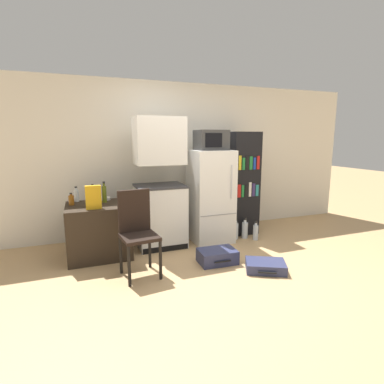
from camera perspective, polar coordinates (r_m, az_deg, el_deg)
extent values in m
plane|color=tan|center=(3.65, 7.00, -15.89)|extent=(24.00, 24.00, 0.00)
cube|color=silver|center=(5.21, -0.93, 6.39)|extent=(6.40, 0.10, 2.50)
cube|color=#2D2319|center=(4.32, -17.33, -6.96)|extent=(0.81, 0.73, 0.72)
cube|color=silver|center=(4.50, -6.03, -4.66)|extent=(0.69, 0.56, 0.90)
cube|color=#333338|center=(4.41, -6.14, 1.17)|extent=(0.71, 0.57, 0.03)
cube|color=silver|center=(4.35, -6.31, 9.66)|extent=(0.69, 0.48, 0.67)
cube|color=black|center=(4.37, -4.98, -10.75)|extent=(0.67, 0.01, 0.08)
cube|color=silver|center=(4.67, 3.51, -0.76)|extent=(0.61, 0.62, 1.42)
cube|color=gray|center=(4.45, 5.12, -4.36)|extent=(0.58, 0.01, 0.01)
cylinder|color=silver|center=(4.43, 7.58, 1.91)|extent=(0.02, 0.02, 0.50)
cube|color=#333333|center=(4.59, 3.64, 9.84)|extent=(0.45, 0.38, 0.30)
cube|color=black|center=(4.39, 4.18, 9.81)|extent=(0.26, 0.01, 0.20)
cube|color=black|center=(5.07, 9.67, 1.58)|extent=(0.48, 0.34, 1.70)
cube|color=red|center=(4.85, 8.97, 0.18)|extent=(0.06, 0.01, 0.21)
cube|color=#1E7033|center=(4.88, 9.65, 0.16)|extent=(0.04, 0.01, 0.20)
cube|color=black|center=(4.92, 10.32, 0.17)|extent=(0.05, 0.01, 0.19)
cube|color=silver|center=(4.95, 11.00, 0.48)|extent=(0.04, 0.01, 0.24)
cube|color=#332856|center=(4.98, 11.65, 0.40)|extent=(0.05, 0.01, 0.21)
cube|color=teal|center=(5.02, 12.29, 0.29)|extent=(0.05, 0.01, 0.19)
cube|color=gold|center=(4.79, 9.12, 5.51)|extent=(0.05, 0.01, 0.23)
cube|color=#1E7033|center=(4.82, 9.81, 5.31)|extent=(0.05, 0.01, 0.19)
cube|color=black|center=(4.86, 10.50, 5.48)|extent=(0.06, 0.01, 0.22)
cube|color=#1E7033|center=(4.89, 11.17, 5.44)|extent=(0.05, 0.01, 0.21)
cube|color=#193899|center=(4.93, 11.83, 5.33)|extent=(0.04, 0.01, 0.19)
cube|color=red|center=(4.96, 12.50, 5.48)|extent=(0.05, 0.01, 0.21)
cylinder|color=silver|center=(4.51, -21.15, -0.66)|extent=(0.07, 0.07, 0.17)
cylinder|color=silver|center=(4.50, -21.23, 0.57)|extent=(0.03, 0.03, 0.03)
cylinder|color=black|center=(4.49, -21.25, 0.86)|extent=(0.03, 0.03, 0.02)
cylinder|color=black|center=(4.17, -18.35, -0.94)|extent=(0.06, 0.06, 0.22)
cylinder|color=black|center=(4.15, -18.46, 0.86)|extent=(0.03, 0.03, 0.04)
cylinder|color=black|center=(4.15, -18.48, 1.29)|extent=(0.03, 0.03, 0.02)
cylinder|color=#566619|center=(4.32, -16.36, -0.43)|extent=(0.06, 0.06, 0.23)
cylinder|color=#566619|center=(4.30, -16.45, 1.33)|extent=(0.03, 0.03, 0.04)
cylinder|color=black|center=(4.29, -16.47, 1.75)|extent=(0.03, 0.03, 0.02)
cylinder|color=brown|center=(4.31, -22.00, -1.48)|extent=(0.07, 0.07, 0.13)
cylinder|color=brown|center=(4.29, -22.07, -0.49)|extent=(0.03, 0.03, 0.02)
cylinder|color=black|center=(4.29, -22.09, -0.25)|extent=(0.04, 0.04, 0.01)
cylinder|color=silver|center=(4.51, -16.14, -1.20)|extent=(0.14, 0.14, 0.04)
cube|color=gold|center=(3.96, -18.28, -0.97)|extent=(0.19, 0.07, 0.30)
cylinder|color=black|center=(3.42, -11.88, -13.71)|extent=(0.04, 0.04, 0.46)
cylinder|color=black|center=(3.52, -6.03, -12.79)|extent=(0.04, 0.04, 0.46)
cylinder|color=black|center=(3.74, -13.42, -11.58)|extent=(0.04, 0.04, 0.46)
cylinder|color=black|center=(3.84, -8.05, -10.83)|extent=(0.04, 0.04, 0.46)
cube|color=black|center=(3.54, -9.97, -8.44)|extent=(0.45, 0.45, 0.04)
cube|color=black|center=(3.63, -10.97, -3.51)|extent=(0.38, 0.10, 0.51)
cube|color=navy|center=(4.00, 4.83, -12.09)|extent=(0.50, 0.34, 0.18)
cylinder|color=black|center=(3.84, 5.90, -13.06)|extent=(0.22, 0.03, 0.02)
cube|color=navy|center=(3.88, 13.82, -13.54)|extent=(0.57, 0.51, 0.12)
cylinder|color=black|center=(3.71, 14.18, -14.68)|extent=(0.20, 0.11, 0.02)
cylinder|color=silver|center=(4.96, 10.02, -7.19)|extent=(0.10, 0.10, 0.26)
cylinder|color=silver|center=(4.91, 10.07, -5.49)|extent=(0.04, 0.04, 0.05)
cylinder|color=black|center=(4.90, 10.09, -5.08)|extent=(0.05, 0.05, 0.03)
cylinder|color=silver|center=(4.91, 12.02, -7.56)|extent=(0.08, 0.08, 0.24)
cylinder|color=silver|center=(4.87, 12.08, -5.98)|extent=(0.04, 0.04, 0.04)
cylinder|color=black|center=(4.86, 12.10, -5.60)|extent=(0.04, 0.04, 0.02)
cylinder|color=silver|center=(4.89, 8.30, -7.36)|extent=(0.09, 0.09, 0.26)
cylinder|color=silver|center=(4.85, 8.34, -5.63)|extent=(0.04, 0.04, 0.05)
cylinder|color=black|center=(4.84, 8.36, -5.21)|extent=(0.04, 0.04, 0.03)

